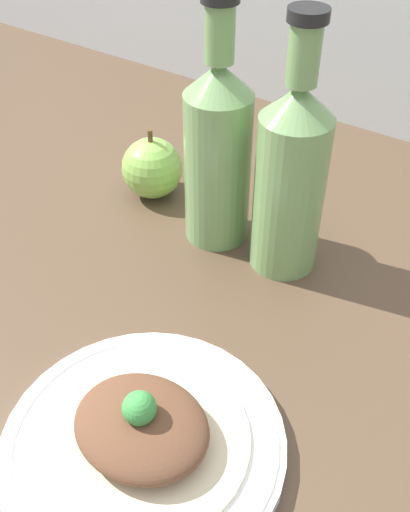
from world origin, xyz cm
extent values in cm
cube|color=brown|center=(0.00, 0.00, -2.00)|extent=(180.00, 110.00, 4.00)
cylinder|color=white|center=(8.04, -12.89, 0.73)|extent=(24.72, 24.72, 1.46)
torus|color=white|center=(8.04, -12.89, 1.24)|extent=(23.76, 23.76, 1.02)
cylinder|color=beige|center=(8.04, -12.89, 1.66)|extent=(18.51, 18.51, 0.40)
ellipsoid|color=brown|center=(8.04, -12.89, 3.52)|extent=(12.02, 10.22, 3.31)
sphere|color=green|center=(8.04, -12.89, 6.04)|extent=(2.88, 2.88, 2.88)
cylinder|color=#729E5B|center=(-3.68, 16.27, 9.32)|extent=(7.81, 7.81, 18.64)
cone|color=#729E5B|center=(-3.68, 16.27, 20.40)|extent=(7.81, 7.81, 3.51)
cylinder|color=#729E5B|center=(-3.68, 16.27, 25.14)|extent=(3.12, 3.12, 5.98)
cylinder|color=#729E5B|center=(5.68, 16.27, 9.32)|extent=(7.81, 7.81, 18.64)
cone|color=#729E5B|center=(5.68, 16.27, 20.40)|extent=(7.81, 7.81, 3.51)
cylinder|color=#729E5B|center=(5.68, 16.27, 25.14)|extent=(3.12, 3.12, 5.98)
cylinder|color=black|center=(5.68, 16.27, 28.73)|extent=(3.91, 3.91, 1.20)
sphere|color=#84B74C|center=(-15.55, 18.58, 4.08)|extent=(8.17, 8.17, 8.17)
cylinder|color=brown|center=(-15.55, 18.58, 8.81)|extent=(0.65, 0.65, 1.84)
camera|label=1|loc=(28.70, -33.66, 46.84)|focal=42.00mm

